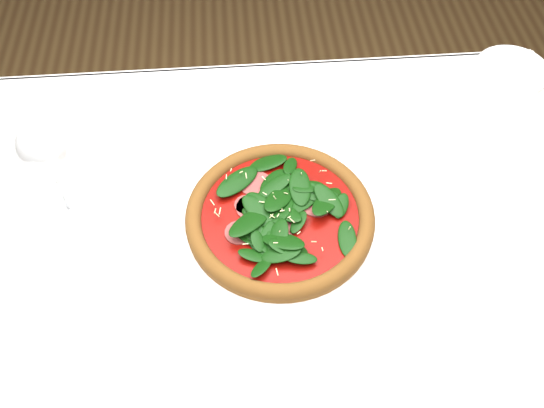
{
  "coord_description": "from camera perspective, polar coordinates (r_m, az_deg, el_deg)",
  "views": [
    {
      "loc": [
        0.0,
        -0.53,
        1.53
      ],
      "look_at": [
        0.05,
        0.04,
        0.77
      ],
      "focal_mm": 40.0,
      "sensor_mm": 36.0,
      "label": 1
    }
  ],
  "objects": [
    {
      "name": "plate",
      "position": [
        0.95,
        0.75,
        -1.69
      ],
      "size": [
        0.34,
        0.34,
        0.01
      ],
      "color": "white",
      "rests_on": "dining_table"
    },
    {
      "name": "saucer_far",
      "position": [
        1.28,
        21.72,
        11.69
      ],
      "size": [
        0.14,
        0.14,
        0.01
      ],
      "color": "white",
      "rests_on": "dining_table"
    },
    {
      "name": "wine_glass",
      "position": [
        0.93,
        -20.56,
        4.56
      ],
      "size": [
        0.08,
        0.08,
        0.19
      ],
      "color": "silver",
      "rests_on": "dining_table"
    },
    {
      "name": "pizza",
      "position": [
        0.93,
        0.76,
        -0.99
      ],
      "size": [
        0.38,
        0.38,
        0.04
      ],
      "rotation": [
        0.0,
        0.0,
        -0.37
      ],
      "color": "brown",
      "rests_on": "plate"
    },
    {
      "name": "dining_table",
      "position": [
        1.03,
        -2.59,
        -6.08
      ],
      "size": [
        1.21,
        0.81,
        0.75
      ],
      "color": "white",
      "rests_on": "ground"
    },
    {
      "name": "ground",
      "position": [
        1.62,
        -1.72,
        -18.03
      ],
      "size": [
        6.0,
        6.0,
        0.0
      ],
      "primitive_type": "plane",
      "color": "brown",
      "rests_on": "ground"
    }
  ]
}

